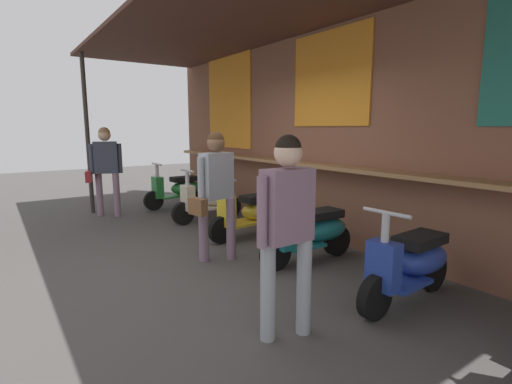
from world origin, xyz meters
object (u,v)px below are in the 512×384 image
scooter_blue (412,263)px  shopper_passing (287,217)px  shopper_browsing (105,163)px  shopper_with_handbag (216,184)px  scooter_yellow (252,212)px  scooter_teal (313,231)px  scooter_green (179,189)px  scooter_cream (212,199)px

scooter_blue → shopper_passing: shopper_passing is taller
scooter_blue → shopper_browsing: (-5.48, -1.49, 0.65)m
shopper_browsing → shopper_passing: size_ratio=1.04×
scooter_blue → shopper_passing: bearing=-11.0°
shopper_passing → shopper_with_handbag: bearing=167.2°
shopper_browsing → scooter_yellow: bearing=44.8°
scooter_blue → shopper_passing: 1.54m
scooter_teal → scooter_blue: bearing=92.3°
scooter_green → scooter_teal: (4.14, -0.00, 0.00)m
scooter_blue → scooter_green: bearing=-92.8°
scooter_yellow → scooter_teal: bearing=86.4°
shopper_with_handbag → shopper_browsing: 3.42m
shopper_browsing → shopper_passing: shopper_browsing is taller
scooter_green → shopper_browsing: bearing=-0.2°
scooter_teal → shopper_browsing: bearing=-67.7°
scooter_green → scooter_blue: bearing=88.5°
scooter_yellow → shopper_with_handbag: bearing=29.2°
scooter_green → scooter_yellow: (2.78, -0.00, 0.00)m
scooter_green → scooter_teal: size_ratio=1.00×
scooter_green → shopper_passing: shopper_passing is taller
scooter_cream → shopper_browsing: (-1.43, -1.49, 0.65)m
scooter_green → scooter_yellow: same height
scooter_blue → shopper_browsing: 5.72m
scooter_cream → scooter_blue: bearing=88.2°
scooter_green → scooter_cream: (1.46, -0.00, 0.00)m
scooter_cream → shopper_passing: (3.85, -1.40, 0.61)m
scooter_green → scooter_cream: bearing=88.5°
shopper_with_handbag → shopper_passing: bearing=-23.2°
shopper_passing → scooter_blue: bearing=81.4°
scooter_teal → scooter_blue: size_ratio=1.00×
scooter_cream → scooter_yellow: same height
scooter_green → scooter_blue: same height
scooter_teal → scooter_cream: bearing=-87.7°
scooter_green → shopper_with_handbag: size_ratio=0.86×
scooter_cream → shopper_browsing: 2.16m
scooter_cream → shopper_browsing: size_ratio=0.83×
scooter_blue → shopper_with_handbag: shopper_with_handbag is taller
scooter_cream → scooter_blue: size_ratio=1.00×
scooter_cream → shopper_with_handbag: bearing=61.4°
shopper_with_handbag → scooter_yellow: bearing=112.0°
scooter_yellow → scooter_blue: bearing=86.4°
scooter_green → shopper_browsing: shopper_browsing is taller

